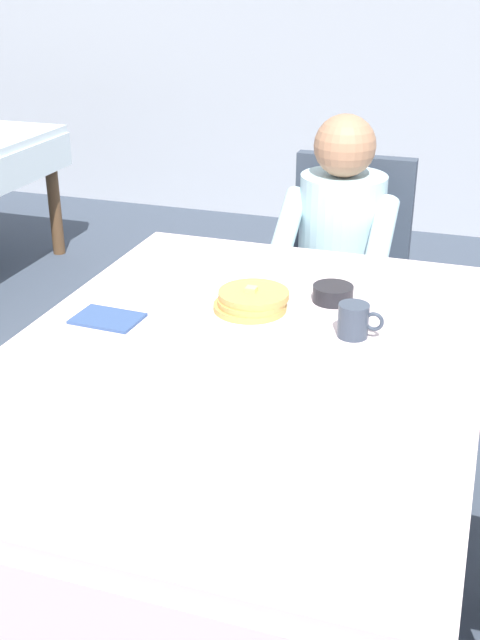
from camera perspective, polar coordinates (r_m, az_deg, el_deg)
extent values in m
plane|color=#3D4756|center=(2.29, -0.07, -18.96)|extent=(14.00, 14.00, 0.00)
cube|color=silver|center=(1.87, -0.08, -2.79)|extent=(1.10, 1.50, 0.04)
cube|color=silver|center=(1.37, -10.89, -21.00)|extent=(1.10, 0.01, 0.18)
cube|color=silver|center=(2.57, 5.29, 2.47)|extent=(1.10, 0.01, 0.18)
cube|color=silver|center=(2.14, -14.36, -3.12)|extent=(0.01, 1.50, 0.18)
cube|color=silver|center=(1.85, 16.69, -8.25)|extent=(0.01, 1.50, 0.18)
cylinder|color=brown|center=(2.74, -4.94, -2.02)|extent=(0.07, 0.07, 0.70)
cylinder|color=brown|center=(2.56, 14.92, -4.98)|extent=(0.07, 0.07, 0.70)
cube|color=#384251|center=(2.92, 7.16, 1.26)|extent=(0.44, 0.44, 0.05)
cube|color=#384251|center=(3.02, 8.22, 7.33)|extent=(0.44, 0.06, 0.48)
cylinder|color=#2D2319|center=(2.84, 9.73, -4.76)|extent=(0.04, 0.04, 0.40)
cylinder|color=#2D2319|center=(2.90, 2.70, -3.71)|extent=(0.04, 0.04, 0.40)
cylinder|color=#2D2319|center=(3.15, 10.82, -1.67)|extent=(0.04, 0.04, 0.40)
cylinder|color=#2D2319|center=(3.21, 4.48, -0.78)|extent=(0.04, 0.04, 0.40)
cylinder|color=silver|center=(2.81, 7.35, 5.87)|extent=(0.30, 0.30, 0.46)
sphere|color=#A37556|center=(2.70, 7.65, 12.47)|extent=(0.21, 0.21, 0.21)
cylinder|color=silver|center=(2.64, 10.23, 5.97)|extent=(0.08, 0.29, 0.23)
cylinder|color=silver|center=(2.69, 3.47, 6.75)|extent=(0.08, 0.29, 0.23)
cylinder|color=#383D51|center=(2.82, 7.69, -4.22)|extent=(0.10, 0.10, 0.45)
cylinder|color=#383D51|center=(2.85, 4.54, -3.74)|extent=(0.10, 0.10, 0.45)
cylinder|color=white|center=(2.04, 0.81, 0.63)|extent=(0.28, 0.28, 0.02)
cylinder|color=tan|center=(2.03, 0.73, 0.98)|extent=(0.19, 0.19, 0.02)
cylinder|color=tan|center=(2.02, 0.86, 1.36)|extent=(0.18, 0.18, 0.02)
cylinder|color=tan|center=(2.02, 1.01, 1.88)|extent=(0.18, 0.18, 0.02)
cube|color=#F4E072|center=(2.02, 0.83, 2.26)|extent=(0.03, 0.03, 0.01)
cylinder|color=#333D4C|center=(1.93, 8.25, -0.03)|extent=(0.08, 0.08, 0.08)
torus|color=#333D4C|center=(1.92, 9.72, -0.12)|extent=(0.05, 0.01, 0.05)
cylinder|color=black|center=(2.13, 6.78, 1.93)|extent=(0.11, 0.11, 0.04)
cube|color=silver|center=(2.09, -4.33, 0.95)|extent=(0.03, 0.18, 0.00)
cube|color=silver|center=(1.98, 5.88, -0.46)|extent=(0.03, 0.20, 0.00)
cube|color=silver|center=(1.78, -0.82, -3.37)|extent=(0.15, 0.05, 0.00)
cube|color=#334C7F|center=(2.04, -9.63, 0.11)|extent=(0.18, 0.13, 0.01)
cube|color=silver|center=(4.87, -17.01, 12.26)|extent=(0.90, 0.01, 0.18)
cube|color=silver|center=(4.17, -16.08, 10.38)|extent=(0.01, 1.10, 0.18)
cylinder|color=brown|center=(4.66, -13.42, 8.82)|extent=(0.07, 0.07, 0.70)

